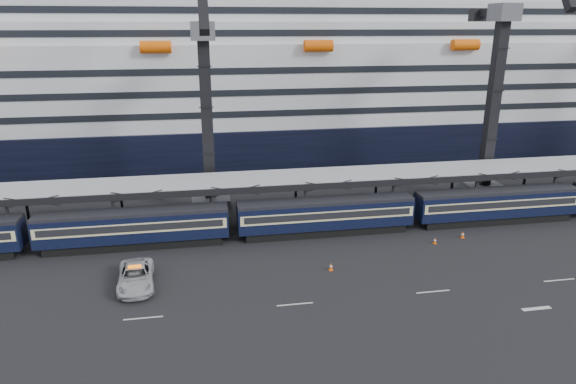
{
  "coord_description": "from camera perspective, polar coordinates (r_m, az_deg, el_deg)",
  "views": [
    {
      "loc": [
        -20.89,
        -40.17,
        21.78
      ],
      "look_at": [
        -12.12,
        10.0,
        5.0
      ],
      "focal_mm": 32.0,
      "sensor_mm": 36.0,
      "label": 1
    }
  ],
  "objects": [
    {
      "name": "traffic_cone_d",
      "position": [
        55.57,
        16.01,
        -5.21
      ],
      "size": [
        0.35,
        0.35,
        0.7
      ],
      "color": "#FF5C08",
      "rests_on": "ground"
    },
    {
      "name": "crane_dark_near",
      "position": [
        59.59,
        -9.02,
        8.49
      ],
      "size": [
        4.5,
        17.75,
        35.08
      ],
      "color": "#4A4C52",
      "rests_on": "ground"
    },
    {
      "name": "ground",
      "position": [
        50.24,
        15.95,
        -8.21
      ],
      "size": [
        260.0,
        260.0,
        0.0
      ],
      "primitive_type": "plane",
      "color": "black",
      "rests_on": "ground"
    },
    {
      "name": "cruise_ship",
      "position": [
        88.91,
        3.08,
        12.11
      ],
      "size": [
        214.09,
        28.84,
        34.0
      ],
      "color": "black",
      "rests_on": "ground"
    },
    {
      "name": "crane_dark_mid",
      "position": [
        68.52,
        22.11,
        9.86
      ],
      "size": [
        4.5,
        18.24,
        39.64
      ],
      "color": "#4A4C52",
      "rests_on": "ground"
    },
    {
      "name": "traffic_cone_c",
      "position": [
        48.1,
        4.8,
        -8.25
      ],
      "size": [
        0.38,
        0.38,
        0.76
      ],
      "color": "#FF5C08",
      "rests_on": "ground"
    },
    {
      "name": "canopy",
      "position": [
        60.36,
        10.75,
        2.01
      ],
      "size": [
        130.0,
        6.25,
        5.53
      ],
      "color": "#96999E",
      "rests_on": "ground"
    },
    {
      "name": "train",
      "position": [
        56.25,
        7.52,
        -2.3
      ],
      "size": [
        133.05,
        3.0,
        4.05
      ],
      "color": "black",
      "rests_on": "ground"
    },
    {
      "name": "traffic_cone_e",
      "position": [
        57.9,
        18.84,
        -4.49
      ],
      "size": [
        0.38,
        0.38,
        0.76
      ],
      "color": "#FF5C08",
      "rests_on": "ground"
    },
    {
      "name": "pickup_truck",
      "position": [
        46.92,
        -16.56,
        -9.02
      ],
      "size": [
        3.42,
        6.65,
        1.79
      ],
      "primitive_type": "imported",
      "rotation": [
        0.0,
        0.0,
        0.07
      ],
      "color": "#A8AAAF",
      "rests_on": "ground"
    },
    {
      "name": "lane_markings",
      "position": [
        50.38,
        27.05,
        -9.53
      ],
      "size": [
        111.0,
        4.27,
        0.02
      ],
      "color": "beige",
      "rests_on": "ground"
    }
  ]
}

